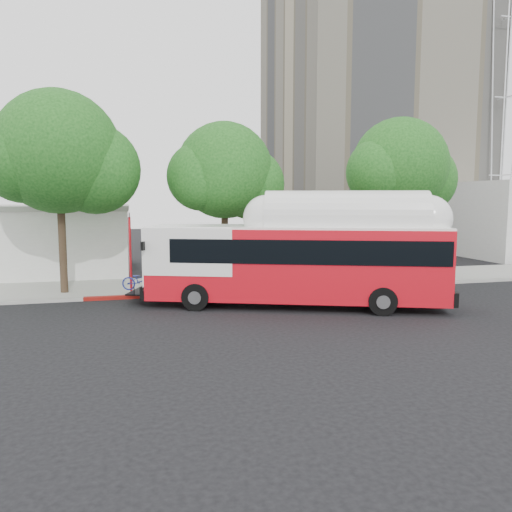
# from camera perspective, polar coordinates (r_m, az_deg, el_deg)

# --- Properties ---
(ground) EXTENTS (120.00, 120.00, 0.00)m
(ground) POSITION_cam_1_polar(r_m,az_deg,el_deg) (21.18, 2.12, -6.14)
(ground) COLOR black
(ground) RESTS_ON ground
(sidewalk) EXTENTS (60.00, 5.00, 0.15)m
(sidewalk) POSITION_cam_1_polar(r_m,az_deg,el_deg) (27.35, -1.67, -3.08)
(sidewalk) COLOR gray
(sidewalk) RESTS_ON ground
(curb_strip) EXTENTS (60.00, 0.30, 0.15)m
(curb_strip) POSITION_cam_1_polar(r_m,az_deg,el_deg) (24.86, -0.39, -4.05)
(curb_strip) COLOR gray
(curb_strip) RESTS_ON ground
(red_curb_segment) EXTENTS (10.00, 0.32, 0.16)m
(red_curb_segment) POSITION_cam_1_polar(r_m,az_deg,el_deg) (24.34, -7.28, -4.33)
(red_curb_segment) COLOR maroon
(red_curb_segment) RESTS_ON ground
(street_tree_left) EXTENTS (6.67, 5.80, 9.74)m
(street_tree_left) POSITION_cam_1_polar(r_m,az_deg,el_deg) (25.62, -20.55, 10.52)
(street_tree_left) COLOR #2D2116
(street_tree_left) RESTS_ON ground
(street_tree_mid) EXTENTS (5.75, 5.00, 8.62)m
(street_tree_mid) POSITION_cam_1_polar(r_m,az_deg,el_deg) (26.44, -2.78, 9.27)
(street_tree_mid) COLOR #2D2116
(street_tree_mid) RESTS_ON ground
(street_tree_right) EXTENTS (6.21, 5.40, 9.18)m
(street_tree_right) POSITION_cam_1_polar(r_m,az_deg,el_deg) (29.91, 16.77, 9.35)
(street_tree_right) COLOR #2D2116
(street_tree_right) RESTS_ON ground
(apartment_tower) EXTENTS (18.00, 18.00, 37.00)m
(apartment_tower) POSITION_cam_1_polar(r_m,az_deg,el_deg) (54.97, 12.80, 20.04)
(apartment_tower) COLOR gray
(apartment_tower) RESTS_ON ground
(comms_tower) EXTENTS (2.80, 2.80, 40.00)m
(comms_tower) POSITION_cam_1_polar(r_m,az_deg,el_deg) (51.74, 27.04, 23.13)
(comms_tower) COLOR silver
(comms_tower) RESTS_ON ground
(transit_bus) EXTENTS (13.51, 6.99, 4.01)m
(transit_bus) POSITION_cam_1_polar(r_m,az_deg,el_deg) (21.50, 4.74, -0.89)
(transit_bus) COLOR red
(transit_bus) RESTS_ON ground
(signal_pole) EXTENTS (0.11, 0.38, 4.02)m
(signal_pole) POSITION_cam_1_polar(r_m,az_deg,el_deg) (24.24, -14.17, 0.22)
(signal_pole) COLOR red
(signal_pole) RESTS_ON ground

